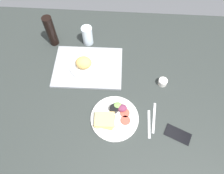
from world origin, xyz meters
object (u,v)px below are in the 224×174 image
(serving_tray, at_px, (88,67))
(espresso_cup, at_px, (163,82))
(plate_with_salad, at_px, (114,117))
(soda_bottle, at_px, (51,31))
(bread_plate_near, at_px, (84,64))
(knife, at_px, (154,118))
(drinking_glass, at_px, (87,35))
(cell_phone, at_px, (178,134))
(fork, at_px, (149,124))

(serving_tray, distance_m, espresso_cup, 0.50)
(plate_with_salad, height_order, soda_bottle, soda_bottle)
(bread_plate_near, relative_size, knife, 1.08)
(serving_tray, bearing_deg, soda_bottle, 142.72)
(serving_tray, bearing_deg, espresso_cup, -10.86)
(serving_tray, height_order, knife, serving_tray)
(plate_with_salad, bearing_deg, bread_plate_near, 121.69)
(soda_bottle, bearing_deg, bread_plate_near, -39.93)
(knife, bearing_deg, drinking_glass, 44.91)
(serving_tray, distance_m, cell_phone, 0.70)
(drinking_glass, distance_m, fork, 0.73)
(espresso_cup, bearing_deg, bread_plate_near, 169.97)
(fork, bearing_deg, serving_tray, 47.61)
(serving_tray, bearing_deg, cell_phone, -37.11)
(espresso_cup, height_order, fork, espresso_cup)
(cell_phone, bearing_deg, bread_plate_near, 167.55)
(plate_with_salad, height_order, knife, plate_with_salad)
(espresso_cup, bearing_deg, drinking_glass, 148.34)
(serving_tray, height_order, bread_plate_near, bread_plate_near)
(fork, bearing_deg, knife, -36.36)
(bread_plate_near, height_order, cell_phone, bread_plate_near)
(serving_tray, xyz_separation_m, soda_bottle, (-0.27, 0.20, 0.11))
(espresso_cup, height_order, knife, espresso_cup)
(plate_with_salad, distance_m, soda_bottle, 0.72)
(serving_tray, height_order, drinking_glass, drinking_glass)
(serving_tray, xyz_separation_m, drinking_glass, (-0.03, 0.22, 0.06))
(espresso_cup, xyz_separation_m, cell_phone, (0.07, -0.33, -0.02))
(fork, xyz_separation_m, knife, (0.03, 0.04, 0.00))
(espresso_cup, xyz_separation_m, fork, (-0.09, -0.28, -0.02))
(serving_tray, xyz_separation_m, espresso_cup, (0.49, -0.09, 0.01))
(knife, bearing_deg, plate_with_salad, 99.40)
(drinking_glass, relative_size, knife, 0.73)
(serving_tray, bearing_deg, plate_with_salad, -61.02)
(soda_bottle, bearing_deg, plate_with_salad, -50.13)
(bread_plate_near, xyz_separation_m, plate_with_salad, (0.21, -0.34, -0.03))
(knife, bearing_deg, soda_bottle, 58.08)
(drinking_glass, distance_m, espresso_cup, 0.61)
(fork, distance_m, knife, 0.05)
(serving_tray, relative_size, knife, 2.37)
(espresso_cup, bearing_deg, knife, -104.32)
(knife, xyz_separation_m, cell_phone, (0.13, -0.09, 0.00))
(bread_plate_near, height_order, fork, bread_plate_near)
(soda_bottle, xyz_separation_m, fork, (0.67, -0.57, -0.11))
(plate_with_salad, xyz_separation_m, espresso_cup, (0.30, 0.25, 0.00))
(bread_plate_near, bearing_deg, plate_with_salad, -58.31)
(drinking_glass, relative_size, fork, 0.81)
(bread_plate_near, xyz_separation_m, knife, (0.45, -0.33, -0.04))
(drinking_glass, distance_m, knife, 0.72)
(drinking_glass, distance_m, soda_bottle, 0.25)
(cell_phone, bearing_deg, plate_with_salad, -168.23)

